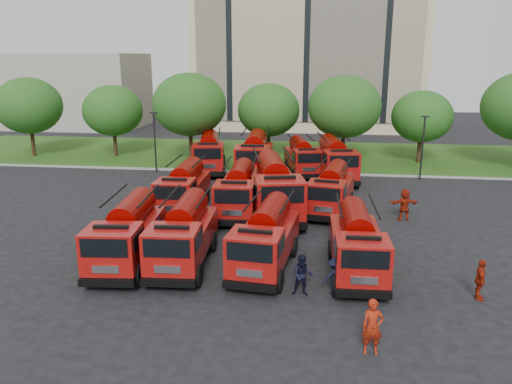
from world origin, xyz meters
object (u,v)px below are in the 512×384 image
fire_truck_4 (184,188)px  fire_truck_8 (209,153)px  firefighter_0 (371,353)px  fire_truck_1 (184,234)px  fire_truck_9 (255,156)px  firefighter_5 (403,220)px  firefighter_2 (478,299)px  fire_truck_6 (274,188)px  firefighter_3 (333,294)px  fire_truck_7 (331,190)px  fire_truck_3 (357,243)px  fire_truck_11 (335,160)px  firefighter_1 (302,295)px  fire_truck_2 (266,238)px  firefighter_4 (157,251)px  fire_truck_0 (128,233)px  fire_truck_5 (239,191)px  fire_truck_10 (302,157)px

fire_truck_4 → fire_truck_8: fire_truck_8 is taller
firefighter_0 → fire_truck_1: bearing=137.6°
fire_truck_9 → firefighter_5: fire_truck_9 is taller
firefighter_2 → fire_truck_6: bearing=49.0°
firefighter_3 → fire_truck_7: bearing=-116.8°
fire_truck_1 → fire_truck_3: 8.03m
fire_truck_4 → fire_truck_11: size_ratio=0.88×
fire_truck_6 → firefighter_1: size_ratio=4.67×
fire_truck_8 → firefighter_2: (15.90, -21.65, -1.64)m
firefighter_0 → firefighter_5: bearing=73.5°
fire_truck_7 → firefighter_5: bearing=-4.4°
fire_truck_11 → fire_truck_2: bearing=-110.9°
fire_truck_1 → fire_truck_9: size_ratio=0.85×
fire_truck_8 → fire_truck_9: bearing=-30.0°
fire_truck_7 → firefighter_4: size_ratio=3.58×
fire_truck_2 → fire_truck_4: 10.35m
fire_truck_0 → firefighter_1: (8.33, -2.25, -1.53)m
firefighter_3 → firefighter_4: firefighter_4 is taller
fire_truck_4 → firefighter_0: 18.17m
firefighter_4 → fire_truck_2: bearing=-132.1°
fire_truck_1 → firefighter_5: 14.10m
firefighter_4 → fire_truck_9: bearing=-38.7°
firefighter_1 → fire_truck_0: bearing=162.5°
fire_truck_8 → firefighter_4: (1.27, -18.27, -1.64)m
fire_truck_2 → fire_truck_6: size_ratio=0.81×
firefighter_5 → firefighter_0: bearing=67.2°
fire_truck_4 → fire_truck_9: bearing=70.0°
fire_truck_2 → fire_truck_8: fire_truck_8 is taller
fire_truck_8 → firefighter_5: 18.57m
fire_truck_7 → fire_truck_11: 8.64m
fire_truck_1 → firefighter_2: fire_truck_1 is taller
fire_truck_1 → fire_truck_5: fire_truck_5 is taller
firefighter_4 → fire_truck_11: bearing=-58.4°
fire_truck_4 → firefighter_2: fire_truck_4 is taller
fire_truck_2 → firefighter_4: bearing=172.8°
firefighter_0 → firefighter_4: (-9.92, 7.82, 0.00)m
fire_truck_2 → fire_truck_11: fire_truck_11 is taller
fire_truck_8 → fire_truck_9: size_ratio=0.95×
fire_truck_8 → fire_truck_9: (4.14, -1.48, 0.13)m
fire_truck_0 → firefighter_4: bearing=57.8°
fire_truck_5 → fire_truck_10: bearing=71.0°
fire_truck_9 → firefighter_1: fire_truck_9 is taller
fire_truck_4 → fire_truck_6: (5.82, -0.47, 0.30)m
fire_truck_6 → fire_truck_0: bearing=-139.0°
fire_truck_0 → firefighter_2: fire_truck_0 is taller
fire_truck_7 → firefighter_2: fire_truck_7 is taller
firefighter_3 → fire_truck_4: bearing=-75.4°
firefighter_1 → fire_truck_2: bearing=122.6°
fire_truck_9 → fire_truck_2: bearing=-84.3°
fire_truck_2 → fire_truck_10: (0.97, 19.68, -0.04)m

